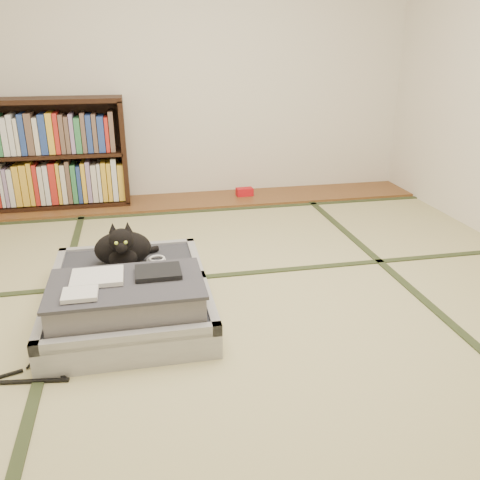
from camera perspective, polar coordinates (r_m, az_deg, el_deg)
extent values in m
plane|color=tan|center=(2.81, 0.45, -7.38)|extent=(4.50, 4.50, 0.00)
cube|color=brown|center=(4.64, -4.76, 4.48)|extent=(4.00, 0.50, 0.02)
cube|color=red|center=(4.72, 0.51, 5.43)|extent=(0.16, 0.10, 0.07)
plane|color=silver|center=(4.69, -5.63, 19.41)|extent=(4.00, 0.00, 4.00)
cube|color=#2D381E|center=(2.80, -20.22, -8.86)|extent=(0.05, 4.50, 0.01)
cube|color=#2D381E|center=(3.15, 18.59, -5.16)|extent=(0.05, 4.50, 0.01)
cube|color=#2D381E|center=(3.16, -1.07, -3.90)|extent=(4.00, 0.05, 0.01)
cube|color=#2D381E|center=(4.36, -4.25, 3.28)|extent=(4.00, 0.05, 0.01)
cube|color=black|center=(4.57, -12.88, 9.70)|extent=(0.04, 0.31, 0.86)
cube|color=black|center=(4.73, -20.37, 3.78)|extent=(1.35, 0.31, 0.04)
cube|color=black|center=(4.56, -21.82, 14.35)|extent=(1.35, 0.31, 0.04)
cube|color=black|center=(4.63, -21.07, 8.94)|extent=(1.29, 0.31, 0.03)
cube|color=black|center=(4.77, -20.83, 9.33)|extent=(1.35, 0.02, 0.86)
cube|color=gray|center=(4.66, -20.75, 6.29)|extent=(1.21, 0.22, 0.37)
cube|color=gray|center=(4.58, -21.42, 11.21)|extent=(1.21, 0.22, 0.33)
cube|color=#A1A2A6|center=(2.56, -12.28, -9.24)|extent=(0.82, 0.55, 0.14)
cube|color=#2E2E35|center=(2.54, -12.34, -8.51)|extent=(0.74, 0.46, 0.11)
cube|color=#A1A2A6|center=(2.30, -12.40, -10.75)|extent=(0.82, 0.04, 0.05)
cube|color=#A1A2A6|center=(2.75, -12.42, -5.20)|extent=(0.82, 0.04, 0.05)
cube|color=#A1A2A6|center=(2.56, -21.22, -8.25)|extent=(0.04, 0.55, 0.05)
cube|color=#A1A2A6|center=(2.54, -3.53, -7.02)|extent=(0.04, 0.55, 0.05)
cube|color=#A1A2A6|center=(3.05, -12.32, -4.04)|extent=(0.82, 0.55, 0.14)
cube|color=#2E2E35|center=(3.03, -12.38, -3.40)|extent=(0.74, 0.46, 0.11)
cube|color=#A1A2A6|center=(2.78, -12.43, -4.80)|extent=(0.82, 0.04, 0.05)
cube|color=#A1A2A6|center=(3.25, -12.44, -0.93)|extent=(0.82, 0.04, 0.05)
cube|color=#A1A2A6|center=(3.05, -19.76, -3.23)|extent=(0.04, 0.55, 0.05)
cube|color=#A1A2A6|center=(3.03, -5.05, -2.16)|extent=(0.04, 0.55, 0.05)
cylinder|color=black|center=(2.76, -12.43, -4.90)|extent=(0.74, 0.03, 0.03)
cube|color=gray|center=(2.49, -12.52, -6.52)|extent=(0.70, 0.43, 0.14)
cube|color=#35363D|center=(2.46, -12.68, -4.82)|extent=(0.72, 0.45, 0.02)
cube|color=silver|center=(2.50, -15.73, -4.03)|extent=(0.24, 0.20, 0.02)
cube|color=black|center=(2.50, -9.19, -3.56)|extent=(0.22, 0.18, 0.02)
cube|color=silver|center=(2.36, -17.53, -5.82)|extent=(0.15, 0.13, 0.02)
cube|color=white|center=(2.35, -18.29, -12.67)|extent=(0.07, 0.01, 0.05)
cube|color=white|center=(2.35, -14.98, -12.80)|extent=(0.05, 0.01, 0.04)
cube|color=orange|center=(2.34, -5.39, -11.80)|extent=(0.05, 0.01, 0.04)
cube|color=#197F33|center=(2.32, -7.33, -11.53)|extent=(0.04, 0.01, 0.03)
ellipsoid|color=black|center=(2.96, -13.01, -0.93)|extent=(0.32, 0.21, 0.20)
ellipsoid|color=black|center=(2.89, -12.99, -2.02)|extent=(0.16, 0.11, 0.11)
ellipsoid|color=black|center=(2.81, -13.19, -0.02)|extent=(0.14, 0.13, 0.13)
sphere|color=black|center=(2.77, -13.17, -0.85)|extent=(0.06, 0.06, 0.06)
cone|color=black|center=(2.81, -14.10, 1.33)|extent=(0.05, 0.06, 0.06)
cone|color=black|center=(2.81, -12.50, 1.45)|extent=(0.05, 0.06, 0.06)
sphere|color=#A5BF33|center=(2.75, -13.72, -0.34)|extent=(0.02, 0.02, 0.02)
sphere|color=#A5BF33|center=(2.75, -12.72, -0.27)|extent=(0.02, 0.02, 0.02)
cylinder|color=black|center=(3.08, -10.85, -1.32)|extent=(0.19, 0.12, 0.04)
torus|color=white|center=(3.00, -9.42, -2.27)|extent=(0.11, 0.11, 0.02)
torus|color=white|center=(2.99, -9.32, -2.08)|extent=(0.10, 0.10, 0.01)
cube|color=black|center=(2.42, -22.99, -14.42)|extent=(0.37, 0.07, 0.01)
cube|color=black|center=(2.49, -25.33, -13.73)|extent=(0.18, 0.07, 0.01)
cube|color=black|center=(2.44, -20.17, -13.61)|extent=(0.13, 0.15, 0.01)
cylinder|color=black|center=(2.52, -22.49, -12.74)|extent=(0.03, 0.06, 0.01)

